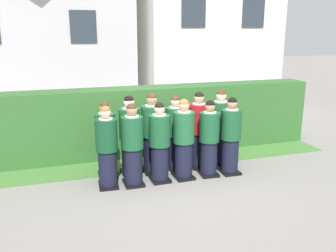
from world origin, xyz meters
name	(u,v)px	position (x,y,z in m)	size (l,w,h in m)	color
ground_plane	(172,179)	(0.00, 0.00, 0.00)	(60.00, 60.00, 0.00)	gray
student_front_row_0	(107,149)	(-1.29, 0.05, 0.76)	(0.41, 0.48, 1.60)	black
student_front_row_1	(133,147)	(-0.80, 0.00, 0.77)	(0.42, 0.47, 1.62)	black
student_front_row_2	(160,144)	(-0.26, 0.03, 0.76)	(0.42, 0.47, 1.61)	black
student_front_row_3	(184,141)	(0.25, 0.02, 0.78)	(0.43, 0.52, 1.64)	black
student_front_row_4	(209,140)	(0.80, 0.01, 0.75)	(0.41, 0.48, 1.59)	black
student_front_row_5	(231,138)	(1.27, -0.02, 0.77)	(0.42, 0.51, 1.63)	black
student_rear_row_0	(106,142)	(-1.23, 0.56, 0.75)	(0.41, 0.46, 1.58)	black
student_rear_row_1	(130,137)	(-0.74, 0.55, 0.80)	(0.43, 0.49, 1.67)	black
student_rear_row_2	(152,135)	(-0.27, 0.54, 0.81)	(0.44, 0.50, 1.71)	black
student_rear_row_3	(175,134)	(0.26, 0.57, 0.77)	(0.42, 0.48, 1.61)	black
student_in_red_blazer	(198,132)	(0.77, 0.52, 0.80)	(0.44, 0.49, 1.68)	black
student_rear_row_5	(220,129)	(1.29, 0.53, 0.81)	(0.44, 0.54, 1.70)	black
hedge	(149,120)	(0.00, 1.81, 0.81)	(8.38, 0.70, 1.62)	#33662D
school_building_main	(36,13)	(-2.58, 8.79, 3.59)	(7.31, 4.42, 6.99)	silver
school_building_annex	(203,9)	(3.88, 7.85, 3.76)	(5.57, 4.22, 7.35)	silver
lawn_strip	(158,162)	(0.00, 1.01, 0.00)	(8.38, 0.90, 0.01)	#477A38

